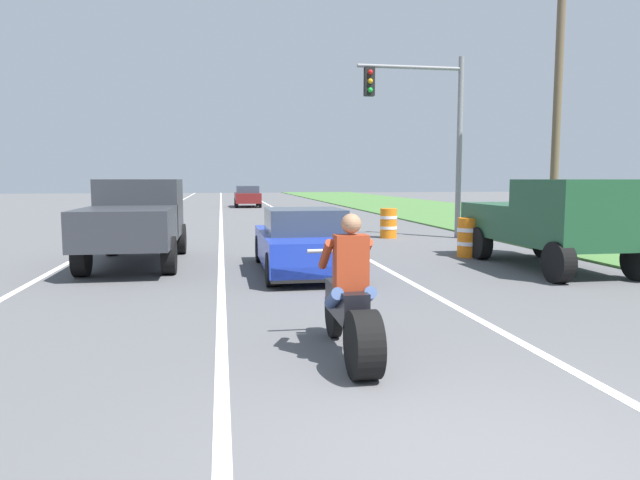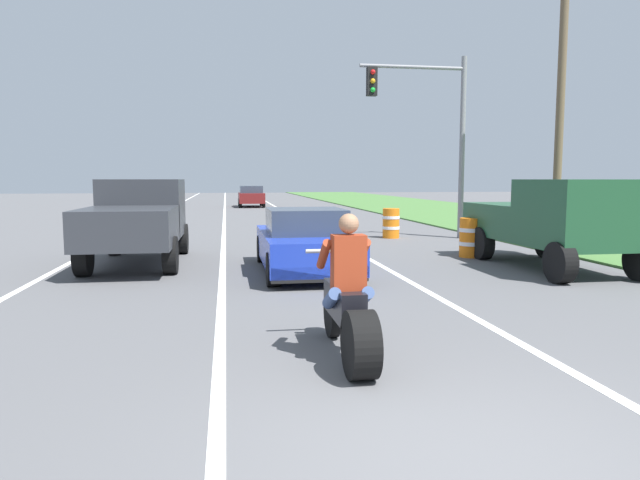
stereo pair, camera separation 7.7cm
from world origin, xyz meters
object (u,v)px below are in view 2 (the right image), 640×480
(motorcycle_with_rider, at_px, (348,307))
(distant_car_far_ahead, at_px, (251,196))
(construction_barrel_nearest, at_px, (471,237))
(pickup_truck_left_lane_dark_grey, at_px, (138,217))
(construction_barrel_mid, at_px, (391,223))
(sports_car_blue, at_px, (305,243))
(pickup_truck_right_shoulder_dark_green, at_px, (553,219))
(traffic_light_mast_near, at_px, (433,120))

(motorcycle_with_rider, distance_m, distant_car_far_ahead, 35.18)
(construction_barrel_nearest, bearing_deg, distant_car_far_ahead, 99.03)
(pickup_truck_left_lane_dark_grey, height_order, construction_barrel_mid, pickup_truck_left_lane_dark_grey)
(construction_barrel_mid, bearing_deg, construction_barrel_nearest, -82.41)
(sports_car_blue, relative_size, pickup_truck_left_lane_dark_grey, 0.90)
(motorcycle_with_rider, relative_size, construction_barrel_nearest, 2.21)
(sports_car_blue, distance_m, pickup_truck_left_lane_dark_grey, 4.15)
(construction_barrel_mid, bearing_deg, motorcycle_with_rider, -108.36)
(pickup_truck_right_shoulder_dark_green, xyz_separation_m, distant_car_far_ahead, (-5.36, 29.55, -0.33))
(construction_barrel_nearest, height_order, distant_car_far_ahead, distant_car_far_ahead)
(motorcycle_with_rider, bearing_deg, construction_barrel_mid, 71.64)
(motorcycle_with_rider, height_order, pickup_truck_left_lane_dark_grey, pickup_truck_left_lane_dark_grey)
(distant_car_far_ahead, bearing_deg, pickup_truck_right_shoulder_dark_green, -79.71)
(sports_car_blue, xyz_separation_m, distant_car_far_ahead, (0.13, 29.18, 0.14))
(motorcycle_with_rider, height_order, traffic_light_mast_near, traffic_light_mast_near)
(sports_car_blue, height_order, pickup_truck_right_shoulder_dark_green, pickup_truck_right_shoulder_dark_green)
(traffic_light_mast_near, bearing_deg, construction_barrel_mid, 165.89)
(pickup_truck_right_shoulder_dark_green, bearing_deg, construction_barrel_mid, 103.30)
(motorcycle_with_rider, bearing_deg, pickup_truck_right_shoulder_dark_green, 43.97)
(motorcycle_with_rider, bearing_deg, pickup_truck_left_lane_dark_grey, 113.08)
(sports_car_blue, bearing_deg, distant_car_far_ahead, 89.74)
(sports_car_blue, relative_size, distant_car_far_ahead, 1.08)
(pickup_truck_left_lane_dark_grey, bearing_deg, distant_car_far_ahead, 82.05)
(pickup_truck_left_lane_dark_grey, bearing_deg, construction_barrel_nearest, -1.09)
(pickup_truck_left_lane_dark_grey, xyz_separation_m, pickup_truck_right_shoulder_dark_green, (9.18, -2.21, 0.00))
(sports_car_blue, distance_m, construction_barrel_nearest, 4.81)
(pickup_truck_right_shoulder_dark_green, bearing_deg, sports_car_blue, 176.18)
(sports_car_blue, distance_m, traffic_light_mast_near, 8.76)
(sports_car_blue, relative_size, construction_barrel_nearest, 4.30)
(motorcycle_with_rider, relative_size, pickup_truck_right_shoulder_dark_green, 0.46)
(construction_barrel_nearest, relative_size, distant_car_far_ahead, 0.25)
(traffic_light_mast_near, bearing_deg, distant_car_far_ahead, 102.30)
(sports_car_blue, xyz_separation_m, pickup_truck_left_lane_dark_grey, (-3.68, 1.84, 0.48))
(sports_car_blue, relative_size, construction_barrel_mid, 4.30)
(distant_car_far_ahead, bearing_deg, sports_car_blue, -90.26)
(pickup_truck_left_lane_dark_grey, height_order, distant_car_far_ahead, pickup_truck_left_lane_dark_grey)
(motorcycle_with_rider, xyz_separation_m, distant_car_far_ahead, (0.47, 35.18, 0.18))
(pickup_truck_left_lane_dark_grey, relative_size, pickup_truck_right_shoulder_dark_green, 1.00)
(pickup_truck_left_lane_dark_grey, relative_size, traffic_light_mast_near, 0.80)
(pickup_truck_right_shoulder_dark_green, height_order, construction_barrel_mid, pickup_truck_right_shoulder_dark_green)
(motorcycle_with_rider, distance_m, sports_car_blue, 6.01)
(motorcycle_with_rider, bearing_deg, sports_car_blue, 86.75)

